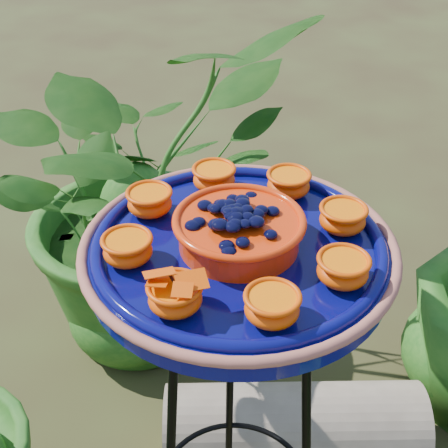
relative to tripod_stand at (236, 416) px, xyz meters
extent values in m
torus|color=black|center=(0.00, 0.00, 0.34)|extent=(0.34, 0.34, 0.02)
cylinder|color=black|center=(-0.06, 0.13, -0.10)|extent=(0.05, 0.09, 0.88)
cylinder|color=#070953|center=(0.00, 0.00, 0.37)|extent=(0.59, 0.59, 0.04)
torus|color=#A55E4A|center=(0.00, 0.00, 0.39)|extent=(0.47, 0.47, 0.02)
torus|color=#070953|center=(0.00, 0.00, 0.39)|extent=(0.43, 0.43, 0.02)
cylinder|color=red|center=(0.00, 0.00, 0.41)|extent=(0.23, 0.23, 0.04)
torus|color=red|center=(0.00, 0.00, 0.44)|extent=(0.19, 0.19, 0.01)
ellipsoid|color=black|center=(0.00, 0.00, 0.44)|extent=(0.16, 0.16, 0.03)
ellipsoid|color=#E43902|center=(0.14, 0.09, 0.41)|extent=(0.07, 0.07, 0.04)
cylinder|color=orange|center=(0.14, 0.09, 0.43)|extent=(0.06, 0.06, 0.01)
ellipsoid|color=#E43902|center=(0.03, 0.16, 0.41)|extent=(0.07, 0.07, 0.04)
cylinder|color=orange|center=(0.03, 0.16, 0.43)|extent=(0.06, 0.06, 0.01)
ellipsoid|color=#E43902|center=(-0.09, 0.14, 0.41)|extent=(0.07, 0.07, 0.04)
cylinder|color=orange|center=(-0.09, 0.14, 0.43)|extent=(0.06, 0.06, 0.01)
ellipsoid|color=#E43902|center=(-0.16, 0.03, 0.41)|extent=(0.07, 0.07, 0.04)
cylinder|color=orange|center=(-0.16, 0.03, 0.43)|extent=(0.06, 0.06, 0.01)
ellipsoid|color=#E43902|center=(-0.14, -0.09, 0.41)|extent=(0.07, 0.07, 0.04)
cylinder|color=orange|center=(-0.14, -0.09, 0.43)|extent=(0.06, 0.06, 0.01)
ellipsoid|color=#E43902|center=(-0.03, -0.16, 0.41)|extent=(0.07, 0.07, 0.04)
cylinder|color=orange|center=(-0.03, -0.16, 0.43)|extent=(0.06, 0.06, 0.01)
ellipsoid|color=#E43902|center=(0.09, -0.14, 0.41)|extent=(0.07, 0.07, 0.04)
cylinder|color=orange|center=(0.09, -0.14, 0.43)|extent=(0.06, 0.06, 0.01)
ellipsoid|color=#E43902|center=(0.16, -0.03, 0.41)|extent=(0.07, 0.07, 0.04)
cylinder|color=orange|center=(0.16, -0.03, 0.43)|extent=(0.06, 0.06, 0.01)
cylinder|color=black|center=(-0.03, -0.16, 0.44)|extent=(0.02, 0.02, 0.00)
cube|color=#FF6305|center=(-0.06, -0.15, 0.44)|extent=(0.05, 0.05, 0.01)
cube|color=#FF6305|center=(-0.01, -0.15, 0.44)|extent=(0.05, 0.05, 0.01)
cylinder|color=gray|center=(0.05, 0.34, -0.43)|extent=(0.71, 0.44, 0.22)
imported|color=#195015|center=(-0.54, 0.70, -0.02)|extent=(1.15, 1.20, 1.03)
camera|label=1|loc=(0.22, -0.70, 0.94)|focal=50.00mm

